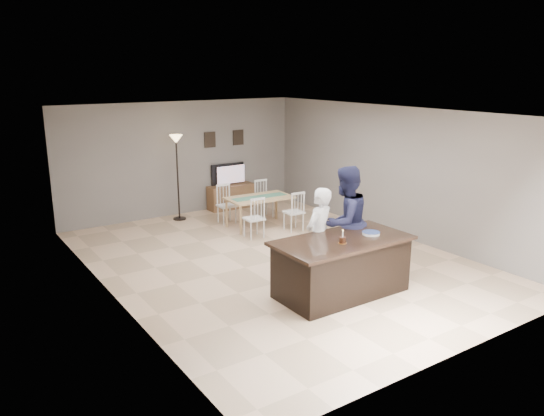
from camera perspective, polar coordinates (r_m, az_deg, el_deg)
floor at (r=9.84m, az=0.44°, el=-5.64°), size 8.00×8.00×0.00m
room_shell at (r=9.39m, az=0.46°, el=4.00°), size 8.00×8.00×8.00m
kitchen_island at (r=8.35m, az=7.48°, el=-6.24°), size 2.15×1.10×0.90m
tv_console at (r=13.43m, az=-4.40°, el=1.23°), size 1.20×0.40×0.60m
television at (r=13.37m, az=-4.60°, el=3.64°), size 0.91×0.12×0.53m
tv_screen_glow at (r=13.30m, az=-4.43°, el=3.61°), size 0.78×0.00×0.78m
picture_frames at (r=13.32m, az=-5.15°, el=7.45°), size 1.10×0.02×0.38m
doorway at (r=6.15m, az=-10.58°, el=-6.15°), size 0.00×2.10×2.65m
woman at (r=8.62m, az=5.07°, el=-3.04°), size 0.68×0.55×1.61m
man at (r=8.92m, az=7.85°, el=-1.52°), size 1.01×0.84×1.90m
birthday_cake at (r=8.00m, az=7.60°, el=-3.43°), size 0.13×0.13×0.21m
plate_stack at (r=8.49m, az=10.61°, el=-2.68°), size 0.28×0.28×0.04m
dining_table at (r=11.76m, az=-1.37°, el=0.64°), size 1.48×1.69×0.88m
floor_lamp at (r=12.33m, az=-10.21°, el=5.70°), size 0.30×0.30×1.98m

